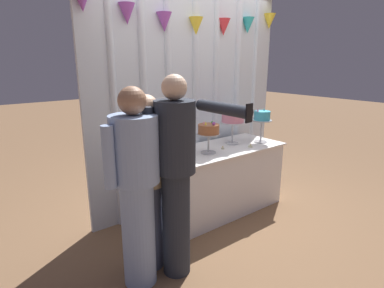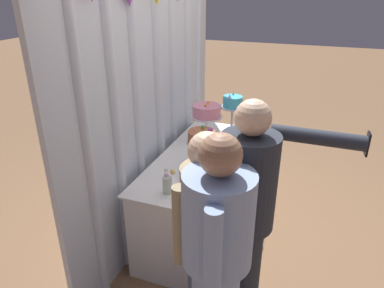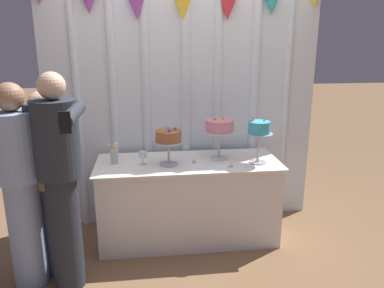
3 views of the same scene
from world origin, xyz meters
name	(u,v)px [view 2 (image 2 of 3)]	position (x,y,z in m)	size (l,w,h in m)	color
ground_plane	(209,228)	(0.00, 0.00, 0.00)	(24.00, 24.00, 0.00)	#846042
draped_curtain	(155,85)	(0.01, 0.52, 1.37)	(2.69, 0.16, 2.60)	silver
cake_table	(200,192)	(0.00, 0.10, 0.39)	(1.68, 0.68, 0.77)	white
cake_display_leftmost	(202,139)	(-0.18, 0.03, 1.02)	(0.25, 0.25, 0.35)	#B2B2B7
cake_display_center	(207,113)	(0.30, 0.15, 1.07)	(0.30, 0.30, 0.41)	silver
cake_display_rightmost	(233,104)	(0.62, -0.02, 1.07)	(0.24, 0.24, 0.43)	#B2B2B7
wine_glass	(188,168)	(-0.41, 0.06, 0.86)	(0.07, 0.07, 0.12)	silver
flower_vase	(168,183)	(-0.67, 0.12, 0.86)	(0.10, 0.10, 0.20)	#B2C1B2
tealight_far_left	(208,153)	(0.05, 0.05, 0.78)	(0.04, 0.04, 0.03)	beige
tealight_near_left	(232,143)	(0.35, -0.10, 0.78)	(0.05, 0.05, 0.04)	beige
guest_man_pink_jacket	(205,239)	(-1.13, -0.32, 0.83)	(0.41, 0.39, 1.50)	#4C5675
guest_man_dark_suit	(216,262)	(-1.31, -0.44, 0.85)	(0.52, 0.42, 1.58)	#93ADD6
guest_girl_blue_dress	(246,222)	(-1.00, -0.53, 0.92)	(0.46, 0.78, 1.65)	#282D38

